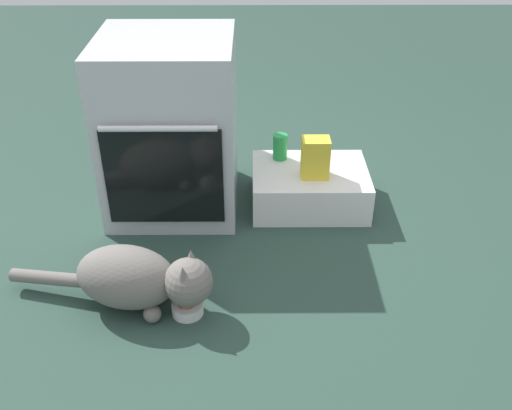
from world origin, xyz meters
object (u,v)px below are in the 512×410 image
food_bowl (188,307)px  cat (138,278)px  oven (170,126)px  pantry_cabinet (309,187)px  soda_can (280,147)px  snack_bag (315,158)px

food_bowl → cat: size_ratio=0.15×
oven → pantry_cabinet: 0.68m
soda_can → food_bowl: bearing=-113.2°
oven → pantry_cabinet: size_ratio=1.48×
soda_can → snack_bag: (0.15, -0.16, 0.03)m
cat → snack_bag: snack_bag is taller
oven → cat: oven is taller
oven → food_bowl: (0.12, -0.75, -0.36)m
pantry_cabinet → cat: cat is taller
pantry_cabinet → soda_can: size_ratio=4.32×
soda_can → snack_bag: size_ratio=0.67×
food_bowl → cat: 0.21m
cat → pantry_cabinet: bearing=58.2°
food_bowl → soda_can: bearing=66.8°
pantry_cabinet → soda_can: soda_can is taller
cat → oven: bearing=98.1°
pantry_cabinet → snack_bag: size_ratio=2.88×
oven → cat: bearing=-94.1°
cat → snack_bag: bearing=55.5°
oven → food_bowl: oven is taller
soda_can → oven: bearing=-169.4°
oven → food_bowl: 0.84m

